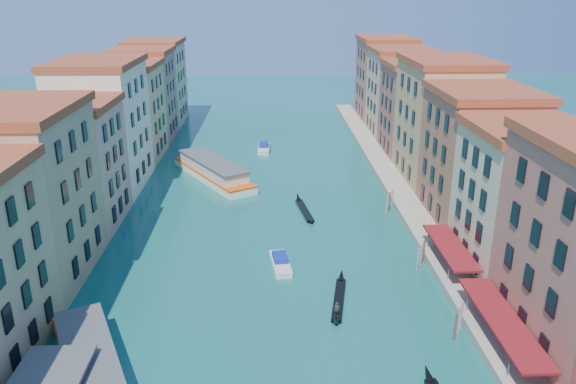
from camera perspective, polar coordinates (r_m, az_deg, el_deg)
name	(u,v)px	position (r m, az deg, el deg)	size (l,w,h in m)	color
left_bank_palazzos	(91,139)	(91.21, -19.34, 5.07)	(12.80, 128.40, 21.00)	#BBAF88
right_bank_palazzos	(453,135)	(92.04, 16.40, 5.54)	(12.80, 128.40, 21.00)	#9F4437
quay	(398,191)	(92.51, 11.14, 0.06)	(4.00, 140.00, 1.00)	#9F9680
restaurant_awnings	(505,324)	(55.41, 21.18, -12.36)	(3.20, 44.55, 3.12)	maroon
mooring_poles_right	(449,306)	(59.80, 16.09, -11.10)	(1.44, 54.24, 3.20)	brown
vaporetto_near	(91,370)	(51.95, -19.37, -16.70)	(11.96, 19.58, 2.90)	silver
vaporetto_far	(213,170)	(98.92, -7.63, 2.20)	(15.99, 22.13, 3.37)	white
gondola_fore	(339,298)	(60.93, 5.19, -10.71)	(2.87, 11.14, 2.23)	black
gondola_far	(304,209)	(83.92, 1.64, -1.77)	(2.52, 11.33, 1.61)	black
motorboat_mid	(280,262)	(67.76, -0.78, -7.14)	(2.72, 6.51, 1.31)	silver
motorboat_far	(264,148)	(115.90, -2.46, 4.52)	(2.55, 7.30, 1.49)	silver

